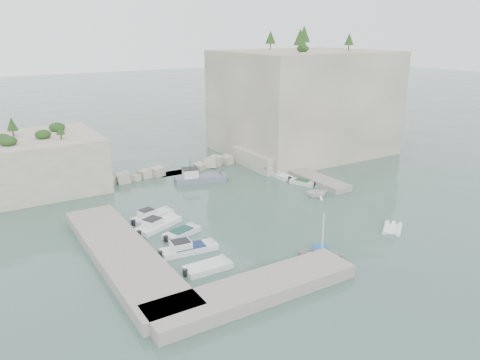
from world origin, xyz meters
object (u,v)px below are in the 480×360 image
work_boat (201,182)px  motorboat_c (182,235)px  motorboat_a (153,218)px  rowboat (321,258)px  motorboat_e (208,270)px  tender_east_d (275,173)px  tender_east_b (303,184)px  motorboat_d (189,252)px  tender_east_a (317,197)px  inflatable_dinghy (392,230)px  tender_east_c (280,177)px  motorboat_b (158,227)px

work_boat → motorboat_c: bearing=-109.0°
motorboat_a → rowboat: 19.95m
motorboat_e → rowboat: 10.72m
rowboat → tender_east_d: tender_east_d is taller
motorboat_a → rowboat: bearing=-77.7°
motorboat_c → tender_east_b: same height
motorboat_d → tender_east_a: tender_east_a is taller
inflatable_dinghy → motorboat_c: bearing=115.2°
tender_east_c → tender_east_a: bearing=173.7°
work_boat → motorboat_b: bearing=-119.0°
inflatable_dinghy → tender_east_d: (1.51, 23.61, 0.00)m
motorboat_d → tender_east_a: size_ratio=1.84×
motorboat_b → tender_east_b: motorboat_b is taller
motorboat_c → motorboat_e: same height
tender_east_a → motorboat_d: bearing=124.6°
motorboat_e → tender_east_b: same height
tender_east_a → motorboat_e: bearing=134.5°
work_boat → inflatable_dinghy: bearing=-54.6°
motorboat_d → inflatable_dinghy: (20.66, -6.70, 0.00)m
tender_east_a → tender_east_c: bearing=13.5°
motorboat_d → tender_east_d: size_ratio=1.24×
motorboat_a → inflatable_dinghy: motorboat_a is taller
motorboat_a → tender_east_b: (22.20, 0.77, 0.00)m
motorboat_a → motorboat_b: (-0.40, -2.67, 0.00)m
motorboat_a → tender_east_b: size_ratio=1.43×
tender_east_c → tender_east_d: tender_east_d is taller
tender_east_d → inflatable_dinghy: bearing=158.0°
tender_east_a → work_boat: size_ratio=0.42×
motorboat_b → tender_east_a: size_ratio=1.84×
motorboat_b → motorboat_d: 7.02m
motorboat_a → tender_east_c: (21.49, 5.07, 0.00)m
motorboat_b → inflatable_dinghy: 25.05m
motorboat_b → motorboat_c: motorboat_b is taller
motorboat_c → inflatable_dinghy: motorboat_c is taller
motorboat_a → tender_east_d: bearing=0.8°
rowboat → tender_east_a: bearing=-4.7°
motorboat_b → motorboat_c: size_ratio=1.33×
tender_east_c → motorboat_a: bearing=103.1°
motorboat_e → tender_east_d: tender_east_d is taller
motorboat_a → tender_east_a: (20.49, -4.19, 0.00)m
inflatable_dinghy → motorboat_d: bearing=125.5°
inflatable_dinghy → work_boat: bearing=74.7°
motorboat_a → tender_east_a: 20.92m
tender_east_b → tender_east_a: bearing=136.7°
tender_east_c → tender_east_d: size_ratio=0.99×
motorboat_b → work_boat: work_boat is taller
tender_east_b → work_boat: (-11.50, 8.35, 0.00)m
motorboat_c → motorboat_d: size_ratio=0.75×
tender_east_b → tender_east_c: bearing=-15.0°
motorboat_e → tender_east_d: size_ratio=0.95×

